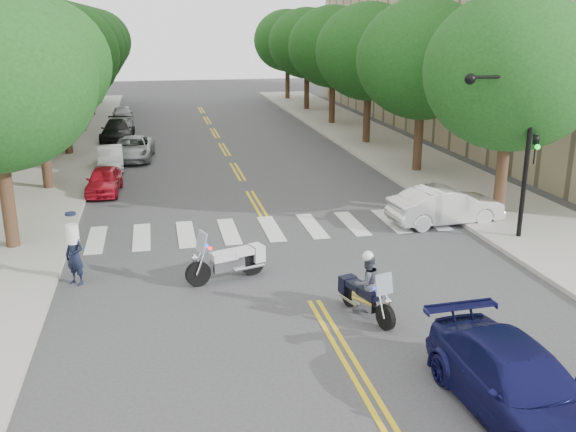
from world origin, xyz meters
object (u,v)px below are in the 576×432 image
object	(u,v)px
motorcycle_parked	(233,261)
sedan_blue	(518,384)
convertible	(446,206)
officer_standing	(75,256)
motorcycle_police	(366,287)

from	to	relation	value
motorcycle_parked	sedan_blue	size ratio (longest dim) A/B	0.50
motorcycle_parked	convertible	bearing A→B (deg)	-85.34
motorcycle_parked	convertible	distance (m)	9.23
motorcycle_parked	officer_standing	bearing A→B (deg)	64.47
convertible	sedan_blue	bearing A→B (deg)	156.15
motorcycle_police	sedan_blue	bearing A→B (deg)	89.89
officer_standing	motorcycle_parked	bearing A→B (deg)	32.85
motorcycle_police	officer_standing	distance (m)	8.37
officer_standing	convertible	size ratio (longest dim) A/B	0.40
motorcycle_police	officer_standing	world-z (taller)	motorcycle_police
motorcycle_police	motorcycle_parked	world-z (taller)	motorcycle_police
officer_standing	motorcycle_police	bearing A→B (deg)	13.10
motorcycle_police	officer_standing	xyz separation A→B (m)	(-7.50, 3.70, 0.07)
motorcycle_parked	officer_standing	size ratio (longest dim) A/B	1.39
motorcycle_police	convertible	size ratio (longest dim) A/B	0.50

